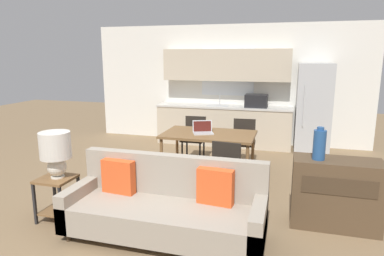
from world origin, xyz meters
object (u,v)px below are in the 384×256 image
object	(u,v)px
dining_table	(209,137)
couch	(166,207)
refrigerator	(313,108)
dining_chair_far_right	(244,140)
laptop	(203,130)
credenza	(335,193)
vase	(319,144)
dining_chair_near_right	(229,166)
table_lamp	(55,150)
side_table	(57,192)
dining_chair_far_left	(194,136)

from	to	relation	value
dining_table	couch	bearing A→B (deg)	-90.86
refrigerator	dining_chair_far_right	xyz separation A→B (m)	(-1.26, -1.41, -0.43)
dining_table	couch	world-z (taller)	couch
couch	laptop	world-z (taller)	laptop
dining_table	credenza	bearing A→B (deg)	-33.52
vase	dining_chair_near_right	bearing A→B (deg)	157.65
dining_chair_far_right	laptop	world-z (taller)	laptop
credenza	table_lamp	bearing A→B (deg)	-167.14
couch	vase	distance (m)	1.89
dining_table	table_lamp	size ratio (longest dim) A/B	2.61
couch	refrigerator	bearing A→B (deg)	67.08
couch	laptop	xyz separation A→B (m)	(-0.07, 1.95, 0.48)
side_table	dining_chair_far_left	bearing A→B (deg)	70.55
table_lamp	credenza	world-z (taller)	table_lamp
dining_table	vase	bearing A→B (deg)	-37.94
couch	dining_chair_near_right	bearing A→B (deg)	67.19
refrigerator	side_table	xyz separation A→B (m)	(-3.18, -4.16, -0.57)
dining_table	vase	size ratio (longest dim) A/B	3.86
credenza	dining_chair_far_left	xyz separation A→B (m)	(-2.29, 2.01, 0.09)
dining_chair_far_right	dining_chair_far_left	size ratio (longest dim) A/B	1.00
couch	dining_chair_near_right	xyz separation A→B (m)	(0.50, 1.18, 0.16)
dining_table	table_lamp	world-z (taller)	table_lamp
table_lamp	laptop	world-z (taller)	table_lamp
side_table	couch	bearing A→B (deg)	0.19
couch	side_table	bearing A→B (deg)	-179.81
refrigerator	credenza	bearing A→B (deg)	-88.52
refrigerator	laptop	world-z (taller)	refrigerator
laptop	side_table	bearing A→B (deg)	-146.53
dining_table	dining_chair_near_right	xyz separation A→B (m)	(0.47, -0.78, -0.20)
refrigerator	vase	xyz separation A→B (m)	(-0.14, -3.44, 0.07)
dining_table	dining_chair_near_right	distance (m)	0.93
dining_chair_near_right	dining_chair_far_right	bearing A→B (deg)	-83.77
dining_chair_near_right	side_table	bearing A→B (deg)	38.01
refrigerator	couch	size ratio (longest dim) A/B	0.84
refrigerator	couch	world-z (taller)	refrigerator
credenza	dining_chair_far_left	distance (m)	3.05
refrigerator	credenza	size ratio (longest dim) A/B	1.87
dining_chair_far_left	side_table	bearing A→B (deg)	-111.09
vase	dining_chair_near_right	world-z (taller)	vase
dining_table	dining_chair_near_right	bearing A→B (deg)	-59.06
credenza	dining_chair_far_left	bearing A→B (deg)	138.75
couch	laptop	size ratio (longest dim) A/B	5.60
refrigerator	vase	distance (m)	3.44
couch	credenza	distance (m)	1.99
dining_chair_far_right	dining_table	bearing A→B (deg)	-124.46
dining_table	vase	world-z (taller)	vase
refrigerator	dining_table	size ratio (longest dim) A/B	1.25
dining_table	dining_chair_near_right	size ratio (longest dim) A/B	1.71
table_lamp	laptop	distance (m)	2.35
table_lamp	laptop	bearing A→B (deg)	55.34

